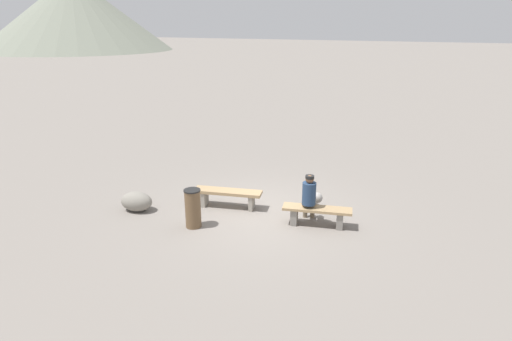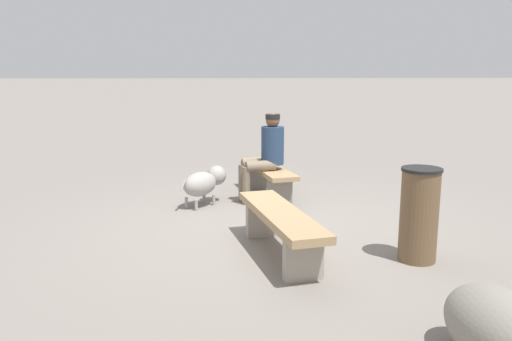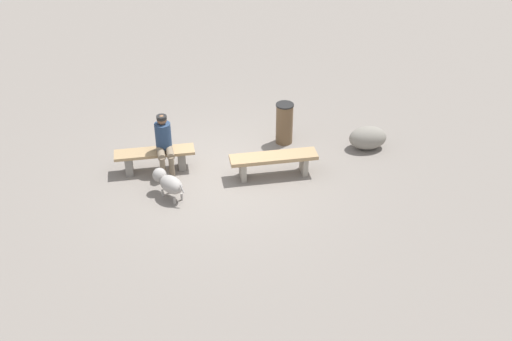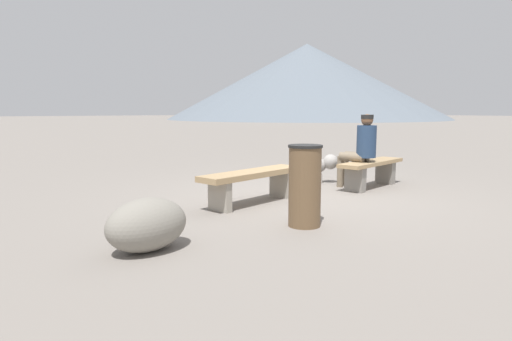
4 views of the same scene
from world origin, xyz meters
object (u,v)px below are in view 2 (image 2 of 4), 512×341
dog (204,182)px  boulder (497,328)px  bench_right (268,176)px  seated_person (266,152)px  bench_left (281,222)px  trash_bin (419,215)px

dog → boulder: (-4.01, -2.01, -0.08)m
bench_right → seated_person: size_ratio=1.33×
bench_left → seated_person: 2.23m
bench_left → seated_person: size_ratio=1.44×
bench_left → boulder: (-2.01, -1.17, -0.10)m
bench_right → seated_person: (-0.23, 0.05, 0.41)m
boulder → trash_bin: bearing=-5.4°
seated_person → boulder: 4.39m
seated_person → dog: (-0.20, 0.87, -0.39)m
bench_left → bench_right: bearing=-14.5°
bench_right → dog: bearing=102.1°
bench_left → boulder: size_ratio=2.20×
trash_bin → boulder: (-1.81, 0.17, -0.22)m
bench_left → dog: (2.00, 0.84, -0.02)m
trash_bin → boulder: 1.83m
bench_left → trash_bin: size_ratio=1.94×
seated_person → dog: 0.98m
boulder → seated_person: bearing=15.1°
bench_right → boulder: 4.57m
bench_right → trash_bin: trash_bin is taller
seated_person → boulder: bearing=179.8°
seated_person → dog: seated_person is taller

